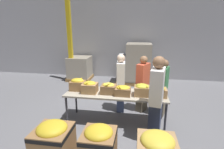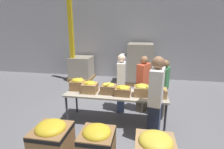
% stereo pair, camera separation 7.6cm
% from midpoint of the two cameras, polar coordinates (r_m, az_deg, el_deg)
% --- Properties ---
extents(ground_plane, '(30.00, 30.00, 0.00)m').
position_cam_midpoint_polar(ground_plane, '(4.57, 0.74, -15.13)').
color(ground_plane, slate).
extents(wall_back, '(16.00, 0.08, 4.00)m').
position_cam_midpoint_polar(wall_back, '(7.92, 5.05, 13.13)').
color(wall_back, '#A8A8AD').
rests_on(wall_back, ground_plane).
extents(sorting_table, '(2.41, 0.76, 0.78)m').
position_cam_midpoint_polar(sorting_table, '(4.25, 0.77, -6.73)').
color(sorting_table, '#B2A893').
rests_on(sorting_table, ground_plane).
extents(banana_box_0, '(0.35, 0.28, 0.31)m').
position_cam_midpoint_polar(banana_box_0, '(4.46, -11.66, -3.09)').
color(banana_box_0, olive).
rests_on(banana_box_0, sorting_table).
extents(banana_box_1, '(0.35, 0.33, 0.29)m').
position_cam_midpoint_polar(banana_box_1, '(4.25, -7.78, -4.04)').
color(banana_box_1, '#A37A4C').
rests_on(banana_box_1, sorting_table).
extents(banana_box_2, '(0.35, 0.33, 0.28)m').
position_cam_midpoint_polar(banana_box_2, '(4.17, -1.66, -4.46)').
color(banana_box_2, olive).
rests_on(banana_box_2, sorting_table).
extents(banana_box_3, '(0.35, 0.32, 0.23)m').
position_cam_midpoint_polar(banana_box_3, '(4.09, 3.04, -5.13)').
color(banana_box_3, olive).
rests_on(banana_box_3, sorting_table).
extents(banana_box_4, '(0.35, 0.32, 0.28)m').
position_cam_midpoint_polar(banana_box_4, '(4.10, 9.27, -4.86)').
color(banana_box_4, '#A37A4C').
rests_on(banana_box_4, sorting_table).
extents(banana_box_5, '(0.35, 0.32, 0.27)m').
position_cam_midpoint_polar(banana_box_5, '(4.11, 14.45, -5.31)').
color(banana_box_5, tan).
rests_on(banana_box_5, sorting_table).
extents(volunteer_0, '(0.25, 0.45, 1.61)m').
position_cam_midpoint_polar(volunteer_0, '(4.84, 2.41, -2.91)').
color(volunteer_0, '#2D3856').
rests_on(volunteer_0, ground_plane).
extents(volunteer_1, '(0.33, 0.52, 1.79)m').
position_cam_midpoint_polar(volunteer_1, '(3.63, 13.62, -8.32)').
color(volunteer_1, '#2D3856').
rests_on(volunteer_1, ground_plane).
extents(volunteer_2, '(0.39, 0.47, 1.57)m').
position_cam_midpoint_polar(volunteer_2, '(4.91, 9.52, -3.12)').
color(volunteer_2, '#6B604C').
rests_on(volunteer_2, ground_plane).
extents(volunteer_3, '(0.33, 0.45, 1.52)m').
position_cam_midpoint_polar(volunteer_3, '(4.79, 15.76, -4.29)').
color(volunteer_3, '#6B604C').
rests_on(volunteer_3, ground_plane).
extents(donation_bin_0, '(0.62, 0.62, 0.76)m').
position_cam_midpoint_polar(donation_bin_0, '(3.41, -19.27, -19.89)').
color(donation_bin_0, olive).
rests_on(donation_bin_0, ground_plane).
extents(donation_bin_1, '(0.56, 0.56, 0.76)m').
position_cam_midpoint_polar(donation_bin_1, '(3.16, -5.02, -22.24)').
color(donation_bin_1, olive).
rests_on(donation_bin_1, ground_plane).
extents(support_pillar, '(0.16, 0.16, 4.00)m').
position_cam_midpoint_polar(support_pillar, '(7.55, -13.98, 12.62)').
color(support_pillar, gold).
rests_on(support_pillar, ground_plane).
extents(pallet_stack_0, '(1.01, 1.01, 1.02)m').
position_cam_midpoint_polar(pallet_stack_0, '(7.92, -10.72, 1.94)').
color(pallet_stack_0, olive).
rests_on(pallet_stack_0, ground_plane).
extents(pallet_stack_1, '(0.96, 0.96, 1.18)m').
position_cam_midpoint_polar(pallet_stack_1, '(7.32, 5.21, 1.69)').
color(pallet_stack_1, olive).
rests_on(pallet_stack_1, ground_plane).
extents(pallet_stack_2, '(1.08, 1.08, 1.65)m').
position_cam_midpoint_polar(pallet_stack_2, '(7.31, 8.29, 3.45)').
color(pallet_stack_2, olive).
rests_on(pallet_stack_2, ground_plane).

